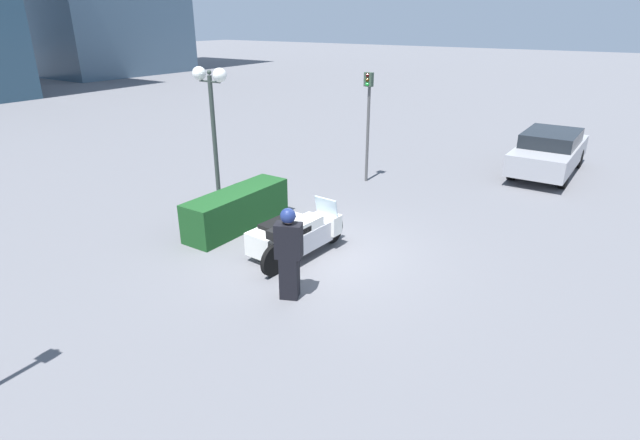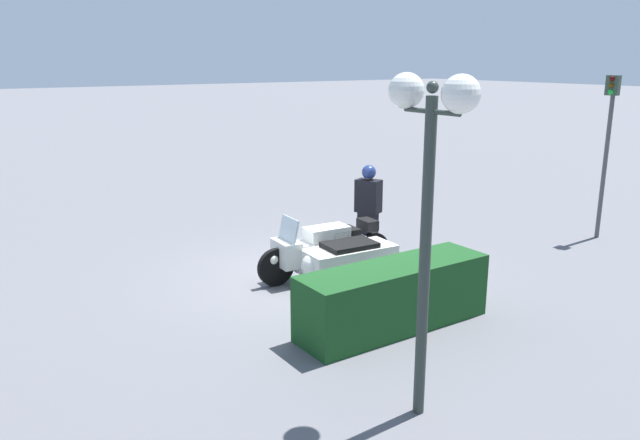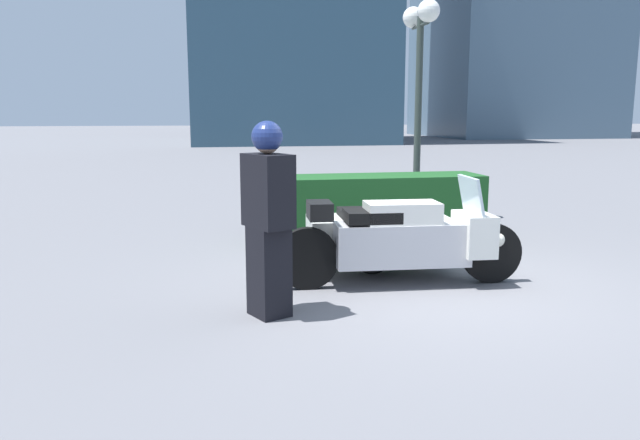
% 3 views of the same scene
% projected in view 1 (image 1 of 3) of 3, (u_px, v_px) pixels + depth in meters
% --- Properties ---
extents(ground_plane, '(160.00, 160.00, 0.00)m').
position_uv_depth(ground_plane, '(318.00, 253.00, 10.96)').
color(ground_plane, slate).
extents(police_motorcycle, '(2.65, 1.31, 1.16)m').
position_uv_depth(police_motorcycle, '(295.00, 234.00, 10.77)').
color(police_motorcycle, black).
rests_on(police_motorcycle, ground).
extents(officer_rider, '(0.46, 0.55, 1.75)m').
position_uv_depth(officer_rider, '(289.00, 252.00, 8.90)').
color(officer_rider, black).
rests_on(officer_rider, ground).
extents(hedge_bush_curbside, '(2.94, 0.83, 0.94)m').
position_uv_depth(hedge_bush_curbside, '(237.00, 209.00, 12.14)').
color(hedge_bush_curbside, '#19471E').
rests_on(hedge_bush_curbside, ground).
extents(twin_lamp_post, '(0.37, 1.11, 3.62)m').
position_uv_depth(twin_lamp_post, '(211.00, 96.00, 13.13)').
color(twin_lamp_post, '#2D3833').
rests_on(twin_lamp_post, ground).
extents(traffic_light_near, '(0.23, 0.27, 3.32)m').
position_uv_depth(traffic_light_near, '(368.00, 111.00, 14.95)').
color(traffic_light_near, '#4C4C4C').
rests_on(traffic_light_near, ground).
extents(parked_car_background, '(4.42, 1.73, 1.40)m').
position_uv_depth(parked_car_background, '(549.00, 151.00, 16.28)').
color(parked_car_background, '#9E9EA3').
rests_on(parked_car_background, ground).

